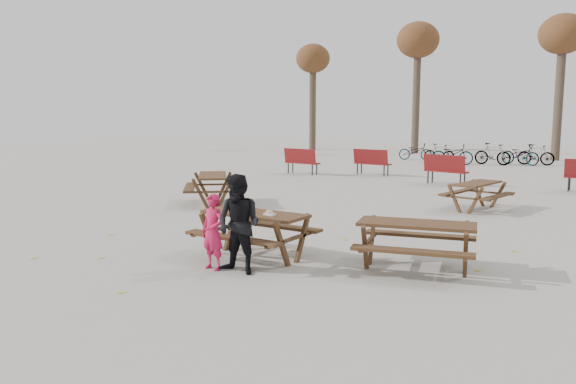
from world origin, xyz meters
The scene contains 14 objects.
ground centered at (0.00, 0.00, 0.00)m, with size 80.00×80.00×0.00m, color gray.
main_picnic_table centered at (0.00, 0.00, 0.59)m, with size 1.80×1.45×0.78m.
food_tray centered at (0.37, -0.09, 0.79)m, with size 0.18×0.11×0.04m, color white.
bread_roll centered at (0.37, -0.09, 0.83)m, with size 0.14×0.06×0.05m, color tan.
soda_bottle centered at (-0.07, -0.15, 0.85)m, with size 0.07×0.07×0.17m.
child centered at (-0.11, -0.92, 0.59)m, with size 0.43×0.28×1.18m, color #C61848.
adult centered at (0.35, -0.86, 0.76)m, with size 0.73×0.57×1.51m, color black.
picnic_table_east centered at (2.53, 0.75, 0.38)m, with size 1.76×1.42×0.76m, color #3A2415, non-canonical shape.
picnic_table_north centered at (-4.36, 3.92, 0.40)m, with size 1.84×1.48×0.79m, color #3A2415, non-canonical shape.
picnic_table_far centered at (1.79, 6.87, 0.35)m, with size 1.61×1.30×0.70m, color #3A2415, non-canonical shape.
park_bench_row centered at (-1.71, 11.97, 0.52)m, with size 11.77×1.98×1.03m.
bicycle_row centered at (-1.89, 20.22, 0.49)m, with size 7.52×2.72×1.03m.
tree_row centered at (0.90, 25.15, 6.19)m, with size 32.17×3.52×8.26m.
fallen_leaves centered at (0.50, 2.50, 0.00)m, with size 11.00×11.00×0.01m, color #AEA129, non-canonical shape.
Camera 1 is at (5.56, -7.35, 2.41)m, focal length 35.00 mm.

